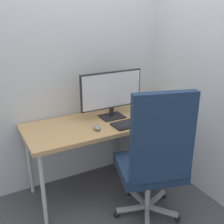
{
  "coord_description": "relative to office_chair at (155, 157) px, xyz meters",
  "views": [
    {
      "loc": [
        -1.08,
        -2.1,
        1.69
      ],
      "look_at": [
        0.03,
        -0.06,
        0.81
      ],
      "focal_mm": 43.98,
      "sensor_mm": 36.0,
      "label": 1
    }
  ],
  "objects": [
    {
      "name": "filing_cabinet",
      "position": [
        0.43,
        0.62,
        -0.31
      ],
      "size": [
        0.47,
        0.56,
        0.61
      ],
      "color": "gray",
      "rests_on": "ground_plane"
    },
    {
      "name": "desk",
      "position": [
        -0.08,
        0.64,
        0.04
      ],
      "size": [
        1.52,
        0.6,
        0.71
      ],
      "color": "tan",
      "rests_on": "ground_plane"
    },
    {
      "name": "office_chair",
      "position": [
        0.0,
        0.0,
        0.0
      ],
      "size": [
        0.62,
        0.62,
        1.17
      ],
      "color": "black",
      "rests_on": "ground_plane"
    },
    {
      "name": "wall_side_right",
      "position": [
        0.7,
        0.41,
        0.78
      ],
      "size": [
        0.04,
        2.2,
        2.8
      ],
      "primitive_type": "cube",
      "color": "silver",
      "rests_on": "ground_plane"
    },
    {
      "name": "ground_plane",
      "position": [
        -0.08,
        0.64,
        -0.62
      ],
      "size": [
        8.0,
        8.0,
        0.0
      ],
      "primitive_type": "plane",
      "color": "#4C4C51"
    },
    {
      "name": "wall_back",
      "position": [
        -0.08,
        0.97,
        0.78
      ],
      "size": [
        3.11,
        0.04,
        2.8
      ],
      "primitive_type": "cube",
      "color": "silver",
      "rests_on": "ground_plane"
    },
    {
      "name": "pen_holder",
      "position": [
        0.47,
        0.75,
        0.13
      ],
      "size": [
        0.08,
        0.08,
        0.17
      ],
      "color": "#B2B5BA",
      "rests_on": "desk"
    },
    {
      "name": "mouse",
      "position": [
        -0.25,
        0.49,
        0.11
      ],
      "size": [
        0.07,
        0.1,
        0.04
      ],
      "primitive_type": "ellipsoid",
      "rotation": [
        0.0,
        0.0,
        0.17
      ],
      "color": "gray",
      "rests_on": "desk"
    },
    {
      "name": "keyboard",
      "position": [
        0.11,
        0.46,
        0.1
      ],
      "size": [
        0.42,
        0.18,
        0.02
      ],
      "color": "black",
      "rests_on": "desk"
    },
    {
      "name": "monitor",
      "position": [
        -0.0,
        0.7,
        0.34
      ],
      "size": [
        0.62,
        0.18,
        0.44
      ],
      "color": "black",
      "rests_on": "desk"
    },
    {
      "name": "notebook",
      "position": [
        0.47,
        0.51,
        0.1
      ],
      "size": [
        0.18,
        0.23,
        0.02
      ],
      "primitive_type": "cube",
      "rotation": [
        0.0,
        0.0,
        -0.23
      ],
      "color": "#334C8C",
      "rests_on": "desk"
    }
  ]
}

